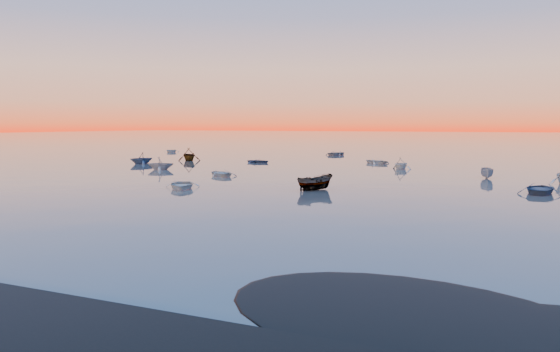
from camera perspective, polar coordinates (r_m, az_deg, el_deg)
The scene contains 4 objects.
ground at distance 117.68m, azimuth 15.93°, elevation 2.45°, with size 600.00×600.00×0.00m, color slate.
mud_lobes at distance 23.69m, azimuth -23.54°, elevation -9.01°, with size 140.00×6.00×0.07m, color black, non-canonical shape.
moored_fleet at distance 71.61m, azimuth 10.38°, elevation 0.77°, with size 124.00×58.00×1.20m, color silver, non-canonical shape.
boat_near_left at distance 49.41m, azimuth -10.24°, elevation -1.30°, with size 4.27×1.78×1.07m, color silver.
Camera 1 is at (17.17, -16.28, 5.74)m, focal length 35.00 mm.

